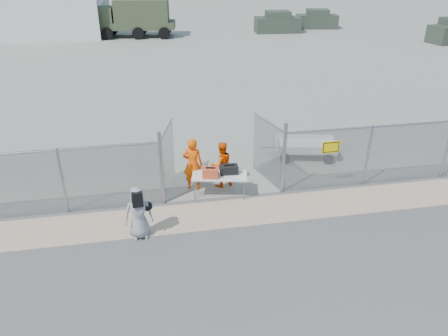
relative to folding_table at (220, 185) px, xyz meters
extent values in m
plane|color=#474545|center=(0.12, -2.17, -0.38)|extent=(160.00, 160.00, 0.00)
cube|color=gray|center=(0.12, 39.83, -0.38)|extent=(160.00, 80.00, 0.01)
cube|color=tan|center=(0.12, -1.17, -0.38)|extent=(44.00, 1.60, 0.01)
cube|color=#DA4B2A|center=(-0.31, -0.09, 0.54)|extent=(0.57, 0.44, 0.32)
cube|color=black|center=(0.33, 0.07, 0.53)|extent=(0.60, 0.37, 0.28)
imported|color=#F55002|center=(-0.80, 0.63, 0.55)|extent=(0.78, 0.63, 1.87)
imported|color=#F55002|center=(0.18, 0.66, 0.43)|extent=(0.92, 0.78, 1.63)
imported|color=gray|center=(-2.65, -1.87, 0.42)|extent=(0.82, 0.58, 1.60)
camera|label=1|loc=(-2.18, -12.52, 7.07)|focal=35.00mm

